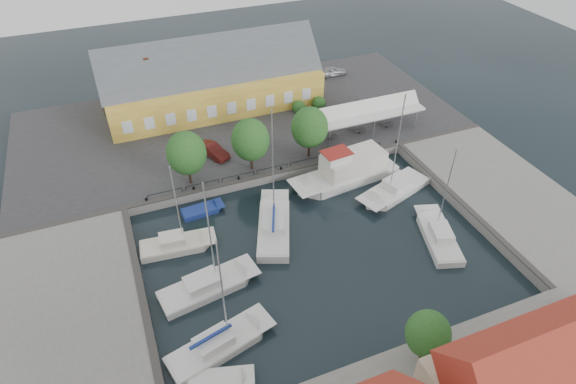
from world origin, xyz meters
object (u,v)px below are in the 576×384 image
object	(u,v)px
east_boat_c	(438,237)
launch_sw	(220,382)
car_red	(213,150)
center_sailboat	(274,227)
warehouse	(208,82)
tent_canopy	(368,112)
car_silver	(333,71)
west_boat_b	(176,246)
launch_nw	(202,211)
west_boat_c	(207,287)
trawler	(348,172)
west_boat_d	(219,346)
east_boat_a	(395,190)

from	to	relation	value
east_boat_c	launch_sw	xyz separation A→B (m)	(-23.77, -6.74, -0.17)
car_red	center_sailboat	xyz separation A→B (m)	(2.55, -13.53, -1.37)
warehouse	launch_sw	distance (m)	41.01
tent_canopy	car_silver	bearing A→B (deg)	78.90
car_silver	west_boat_b	size ratio (longest dim) A/B	0.42
east_boat_c	launch_sw	distance (m)	24.70
car_silver	launch_nw	xyz separation A→B (m)	(-26.01, -22.71, -1.63)
car_silver	west_boat_c	world-z (taller)	west_boat_c
trawler	launch_sw	size ratio (longest dim) A/B	2.53
center_sailboat	east_boat_c	size ratio (longest dim) A/B	1.28
west_boat_b	west_boat_d	bearing A→B (deg)	-85.91
launch_sw	trawler	bearing A→B (deg)	43.11
launch_sw	launch_nw	distance (m)	19.52
east_boat_c	tent_canopy	bearing A→B (deg)	82.66
center_sailboat	east_boat_c	bearing A→B (deg)	-26.59
trawler	west_boat_b	bearing A→B (deg)	-169.36
car_silver	east_boat_a	xyz separation A→B (m)	(-5.66, -27.26, -1.46)
car_silver	warehouse	bearing A→B (deg)	96.95
east_boat_a	tent_canopy	bearing A→B (deg)	77.36
west_boat_c	west_boat_b	bearing A→B (deg)	103.65
tent_canopy	east_boat_a	bearing A→B (deg)	-102.64
car_silver	trawler	distance (m)	25.02
east_boat_a	west_boat_b	bearing A→B (deg)	179.34
car_silver	trawler	xyz separation A→B (m)	(-9.37, -23.19, -0.71)
east_boat_c	east_boat_a	bearing A→B (deg)	90.25
east_boat_a	launch_nw	xyz separation A→B (m)	(-20.35, 4.54, -0.17)
warehouse	car_red	xyz separation A→B (m)	(-2.77, -12.16, -2.70)
tent_canopy	trawler	xyz separation A→B (m)	(-6.19, -7.02, -2.67)
east_boat_c	launch_nw	world-z (taller)	east_boat_c
west_boat_c	launch_sw	bearing A→B (deg)	-98.36
car_red	west_boat_b	xyz separation A→B (m)	(-7.01, -12.52, -1.47)
car_red	launch_sw	xyz separation A→B (m)	(-6.85, -27.47, -1.64)
west_boat_b	west_boat_d	distance (m)	12.14
launch_nw	tent_canopy	bearing A→B (deg)	15.99
car_red	east_boat_a	distance (m)	21.23
tent_canopy	west_boat_c	bearing A→B (deg)	-145.91
west_boat_d	launch_nw	size ratio (longest dim) A/B	2.58
tent_canopy	car_red	size ratio (longest dim) A/B	3.15
west_boat_c	east_boat_a	bearing A→B (deg)	14.43
center_sailboat	west_boat_c	size ratio (longest dim) A/B	1.13
car_silver	east_boat_a	size ratio (longest dim) A/B	0.33
car_silver	west_boat_b	distance (m)	40.04
warehouse	launch_nw	world-z (taller)	warehouse
warehouse	center_sailboat	xyz separation A→B (m)	(-0.23, -25.69, -4.07)
warehouse	tent_canopy	distance (m)	21.63
tent_canopy	center_sailboat	world-z (taller)	center_sailboat
west_boat_c	west_boat_d	xyz separation A→B (m)	(-0.60, -6.06, 0.01)
east_boat_a	west_boat_d	bearing A→B (deg)	-152.79
car_silver	east_boat_c	xyz separation A→B (m)	(-5.62, -35.20, -1.47)
warehouse	west_boat_c	world-z (taller)	west_boat_c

